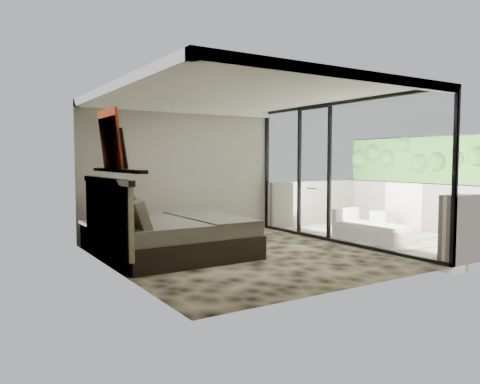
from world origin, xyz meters
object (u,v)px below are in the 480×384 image
ottoman (383,220)px  lounger (371,231)px  nightstand (98,233)px  table_lamp (99,198)px  bed (169,234)px

ottoman → lounger: 1.67m
lounger → nightstand: bearing=152.3°
table_lamp → nightstand: bearing=153.2°
ottoman → lounger: lounger is taller
table_lamp → lounger: (5.00, -2.09, -0.76)m
bed → table_lamp: size_ratio=3.53×
nightstand → lounger: 5.44m
bed → lounger: (4.19, -0.71, -0.19)m
nightstand → table_lamp: 0.66m
table_lamp → bed: bearing=-59.7°
table_lamp → lounger: size_ratio=0.42×
table_lamp → ottoman: size_ratio=1.52×
ottoman → lounger: (-1.40, -0.90, -0.03)m
bed → table_lamp: bearing=120.3°
table_lamp → lounger: bearing=-22.7°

